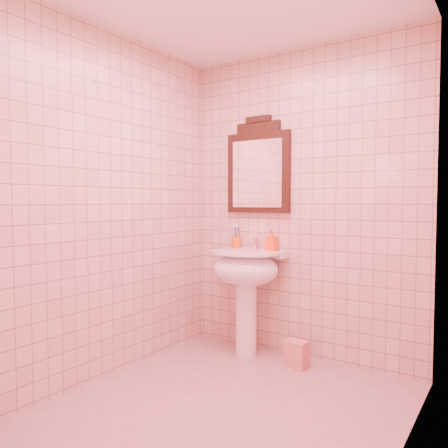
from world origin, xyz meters
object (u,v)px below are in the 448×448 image
Objects in this scene: toothbrush_cup at (236,242)px; mirror at (258,168)px; soap_dispenser at (271,240)px; towel at (296,354)px; pedestal_sink at (246,276)px.

mirror is at bearing 5.55° from toothbrush_cup.
soap_dispenser is at bearing -17.20° from mirror.
toothbrush_cup reaches higher than towel.
pedestal_sink is 0.91m from mirror.
mirror is (0.00, 0.20, 0.89)m from pedestal_sink.
soap_dispenser is (0.16, 0.15, 0.29)m from pedestal_sink.
toothbrush_cup is at bearing 138.85° from pedestal_sink.
towel is (0.67, -0.19, -0.81)m from toothbrush_cup.
soap_dispenser is 0.85× the size of towel.
mirror is at bearing 155.14° from towel.
mirror is 4.43× the size of toothbrush_cup.
mirror is 4.00× the size of towel.
toothbrush_cup is 1.07× the size of soap_dispenser.
mirror reaches higher than soap_dispenser.
soap_dispenser is at bearing -4.43° from toothbrush_cup.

